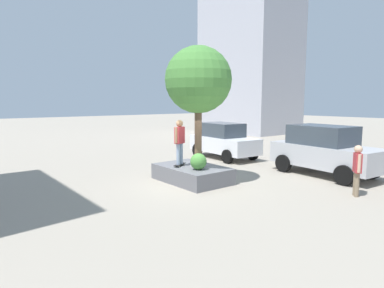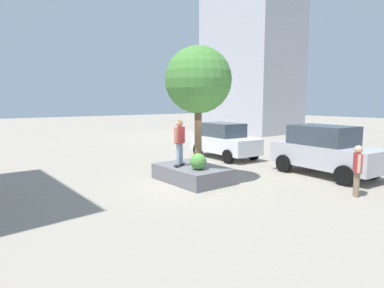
{
  "view_description": "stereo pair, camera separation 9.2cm",
  "coord_description": "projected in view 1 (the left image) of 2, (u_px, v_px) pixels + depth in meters",
  "views": [
    {
      "loc": [
        10.08,
        -7.83,
        3.23
      ],
      "look_at": [
        -0.25,
        0.34,
        1.53
      ],
      "focal_mm": 31.13,
      "sensor_mm": 36.0,
      "label": 1
    },
    {
      "loc": [
        10.14,
        -7.75,
        3.23
      ],
      "look_at": [
        -0.25,
        0.34,
        1.53
      ],
      "focal_mm": 31.13,
      "sensor_mm": 36.0,
      "label": 2
    }
  ],
  "objects": [
    {
      "name": "office_tower_glass",
      "position": [
        251.0,
        5.0,
        33.87
      ],
      "size": [
        9.03,
        6.6,
        26.0
      ],
      "primitive_type": "cube",
      "color": "#B2B2BC",
      "rests_on": "ground"
    },
    {
      "name": "sedan_parked",
      "position": [
        325.0,
        150.0,
        14.53
      ],
      "size": [
        4.82,
        2.5,
        2.18
      ],
      "color": "#B7B7BC",
      "rests_on": "ground"
    },
    {
      "name": "skateboard",
      "position": [
        180.0,
        165.0,
        13.43
      ],
      "size": [
        0.58,
        0.8,
        0.07
      ],
      "color": "black",
      "rests_on": "planter_ledge"
    },
    {
      "name": "plaza_tree",
      "position": [
        198.0,
        80.0,
        12.65
      ],
      "size": [
        2.55,
        2.55,
        4.69
      ],
      "color": "brown",
      "rests_on": "planter_ledge"
    },
    {
      "name": "police_car",
      "position": [
        223.0,
        140.0,
        18.92
      ],
      "size": [
        4.42,
        2.27,
        2.0
      ],
      "color": "white",
      "rests_on": "ground"
    },
    {
      "name": "skateboarder",
      "position": [
        180.0,
        139.0,
        13.29
      ],
      "size": [
        0.36,
        0.57,
        1.79
      ],
      "color": "#8C9EB7",
      "rests_on": "skateboard"
    },
    {
      "name": "boxwood_shrub",
      "position": [
        198.0,
        161.0,
        12.68
      ],
      "size": [
        0.63,
        0.63,
        0.63
      ],
      "primitive_type": "sphere",
      "color": "#4C8C3D",
      "rests_on": "planter_ledge"
    },
    {
      "name": "bystander_watching",
      "position": [
        357.0,
        167.0,
        11.28
      ],
      "size": [
        0.45,
        0.5,
        1.76
      ],
      "color": "#847056",
      "rests_on": "ground"
    },
    {
      "name": "ground_plane",
      "position": [
        189.0,
        184.0,
        13.07
      ],
      "size": [
        120.0,
        120.0,
        0.0
      ],
      "primitive_type": "plane",
      "color": "#9E9384"
    },
    {
      "name": "planter_ledge",
      "position": [
        192.0,
        174.0,
        13.43
      ],
      "size": [
        3.04,
        1.97,
        0.63
      ],
      "primitive_type": "cube",
      "color": "slate",
      "rests_on": "ground"
    }
  ]
}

